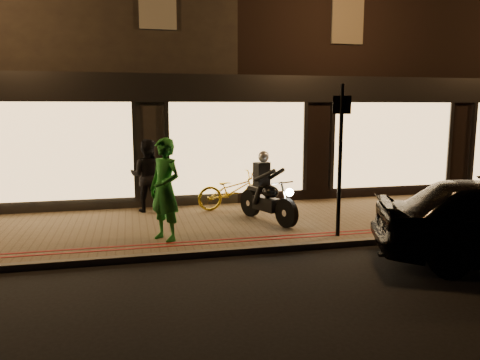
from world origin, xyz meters
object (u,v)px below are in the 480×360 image
(sign_post, at_px, (340,153))
(bicycle_gold, at_px, (232,190))
(person_green, at_px, (165,189))
(motorcycle, at_px, (267,194))

(sign_post, xyz_separation_m, bicycle_gold, (-1.53, 2.91, -1.20))
(sign_post, distance_m, person_green, 3.49)
(motorcycle, bearing_deg, sign_post, -76.66)
(motorcycle, relative_size, person_green, 0.93)
(motorcycle, height_order, sign_post, sign_post)
(motorcycle, xyz_separation_m, sign_post, (1.06, -1.49, 1.06))
(sign_post, bearing_deg, bicycle_gold, 117.68)
(motorcycle, bearing_deg, bicycle_gold, 86.22)
(bicycle_gold, bearing_deg, motorcycle, -170.29)
(bicycle_gold, relative_size, person_green, 0.92)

